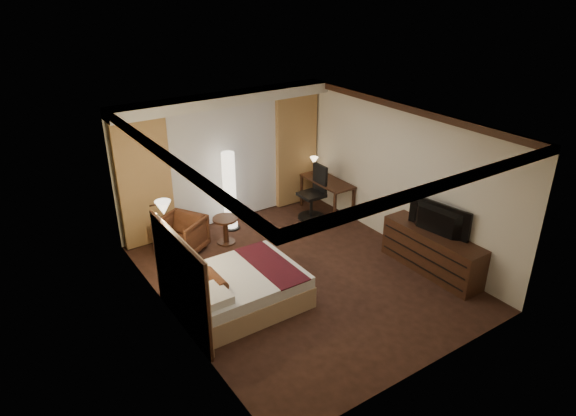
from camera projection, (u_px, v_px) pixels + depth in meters
floor at (301, 276)px, 8.87m from camera, size 4.50×5.50×0.01m
ceiling at (303, 124)px, 7.73m from camera, size 4.50×5.50×0.01m
back_wall at (223, 158)px, 10.36m from camera, size 4.50×0.02×2.70m
left_wall at (171, 243)px, 7.16m from camera, size 0.02×5.50×2.70m
right_wall at (401, 177)px, 9.44m from camera, size 0.02×5.50×2.70m
crown_molding at (303, 128)px, 7.75m from camera, size 4.50×5.50×0.12m
soffit at (226, 99)px, 9.65m from camera, size 4.50×0.50×0.20m
curtain_sheer at (225, 164)px, 10.35m from camera, size 2.48×0.04×2.45m
curtain_left_drape at (145, 183)px, 9.44m from camera, size 1.00×0.14×2.45m
curtain_right_drape at (296, 150)px, 11.16m from camera, size 1.00×0.14×2.45m
wall_sconce at (163, 208)px, 7.58m from camera, size 0.24×0.24×0.24m
bed at (241, 289)px, 8.02m from camera, size 1.87×1.46×0.55m
headboard at (181, 283)px, 7.34m from camera, size 0.12×1.76×1.50m
armchair at (181, 233)px, 9.48m from camera, size 1.00×1.01×0.78m
side_table at (226, 230)px, 9.85m from camera, size 0.49×0.49×0.53m
floor_lamp at (230, 191)px, 10.18m from camera, size 0.35×0.35×1.64m
desk at (327, 196)px, 11.05m from camera, size 0.55×1.27×0.75m
desk_lamp at (314, 166)px, 11.18m from camera, size 0.18×0.18×0.34m
office_chair at (311, 193)px, 10.69m from camera, size 0.57×0.57×1.17m
dresser at (432, 252)px, 8.89m from camera, size 0.50×1.92×0.74m
television at (436, 216)px, 8.58m from camera, size 0.83×1.24×0.15m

